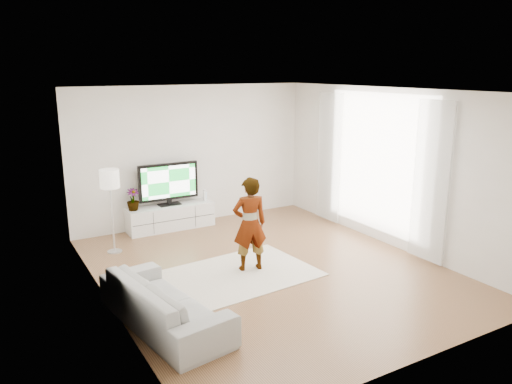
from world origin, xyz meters
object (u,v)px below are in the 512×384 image
media_console (171,217)px  rug (239,274)px  television (169,182)px  player (250,224)px  floor_lamp (110,183)px  sofa (164,302)px

media_console → rug: (0.10, -2.69, -0.24)m
television → player: 2.66m
floor_lamp → rug: bearing=-53.9°
media_console → television: 0.70m
player → sofa: bearing=41.3°
rug → sofa: 1.82m
player → floor_lamp: player is taller
media_console → floor_lamp: 1.81m
rug → television: bearing=92.2°
television → sofa: size_ratio=0.58×
media_console → television: size_ratio=1.43×
media_console → television: television is taller
sofa → rug: bearing=-68.1°
media_console → player: bearing=-82.4°
rug → media_console: bearing=92.2°
rug → floor_lamp: size_ratio=1.55×
television → media_console: bearing=-90.0°
rug → sofa: bearing=-149.1°
media_console → floor_lamp: bearing=-150.5°
floor_lamp → media_console: bearing=29.5°
rug → floor_lamp: (-1.42, 1.95, 1.24)m
sofa → floor_lamp: size_ratio=1.43×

